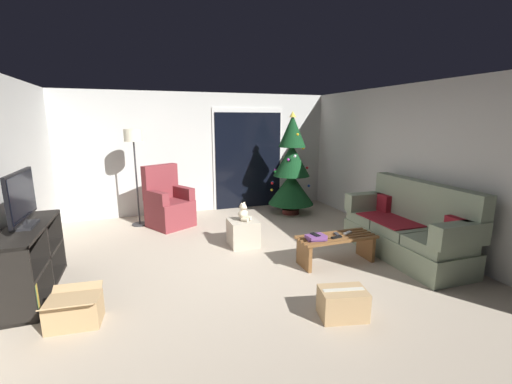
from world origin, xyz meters
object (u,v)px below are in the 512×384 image
remote_white (348,233)px  ottoman (243,233)px  armchair (168,205)px  floor_lamp (134,145)px  cardboard_box_open_near_shelf (74,311)px  christmas_tree (292,170)px  media_shelf (26,264)px  cell_phone (315,235)px  couch (408,229)px  coffee_table (336,245)px  television (22,199)px  remote_graphite (337,235)px  teddy_bear_cream (244,213)px  book_stack (316,237)px  cardboard_box_taped_mid_floor (343,303)px  remote_black (336,237)px

remote_white → ottoman: (-1.21, 1.03, -0.20)m
remote_white → armchair: armchair is taller
floor_lamp → cardboard_box_open_near_shelf: 3.46m
christmas_tree → media_shelf: size_ratio=1.51×
remote_white → cell_phone: cell_phone is taller
media_shelf → cardboard_box_open_near_shelf: media_shelf is taller
couch → cell_phone: size_ratio=13.57×
couch → coffee_table: 1.13m
media_shelf → television: 0.74m
media_shelf → remote_graphite: bearing=-5.3°
media_shelf → remote_white: bearing=-4.9°
remote_white → ottoman: bearing=-155.0°
television → cardboard_box_open_near_shelf: 1.39m
cardboard_box_open_near_shelf → floor_lamp: bearing=78.9°
remote_white → armchair: bearing=-162.0°
teddy_bear_cream → book_stack: bearing=-59.0°
remote_graphite → cardboard_box_open_near_shelf: 3.23m
ottoman → teddy_bear_cream: 0.32m
floor_lamp → ottoman: 2.60m
armchair → floor_lamp: size_ratio=0.63×
coffee_table → television: bearing=173.6°
cardboard_box_open_near_shelf → christmas_tree: bearing=38.5°
coffee_table → cardboard_box_open_near_shelf: coffee_table is taller
remote_white → cardboard_box_taped_mid_floor: remote_white is taller
remote_black → cell_phone: bearing=74.4°
media_shelf → cardboard_box_taped_mid_floor: 3.45m
remote_white → coffee_table: bearing=-106.6°
book_stack → ottoman: book_stack is taller
coffee_table → teddy_bear_cream: teddy_bear_cream is taller
remote_black → teddy_bear_cream: teddy_bear_cream is taller
couch → cardboard_box_open_near_shelf: 4.29m
coffee_table → book_stack: 0.38m
media_shelf → remote_black: bearing=-6.7°
armchair → cell_phone: bearing=-56.1°
couch → book_stack: 1.46m
coffee_table → cell_phone: size_ratio=7.64×
floor_lamp → teddy_bear_cream: (1.55, -1.65, -0.98)m
floor_lamp → book_stack: bearing=-51.1°
cardboard_box_open_near_shelf → cell_phone: bearing=7.8°
christmas_tree → cardboard_box_open_near_shelf: 4.71m
book_stack → floor_lamp: bearing=128.9°
couch → armchair: armchair is taller
cell_phone → floor_lamp: (-2.20, 2.73, 1.04)m
remote_white → christmas_tree: size_ratio=0.07×
christmas_tree → floor_lamp: size_ratio=1.19×
cardboard_box_taped_mid_floor → teddy_bear_cream: bearing=99.0°
armchair → ottoman: armchair is taller
couch → christmas_tree: bearing=103.8°
television → cardboard_box_open_near_shelf: television is taller
book_stack → armchair: bearing=123.9°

